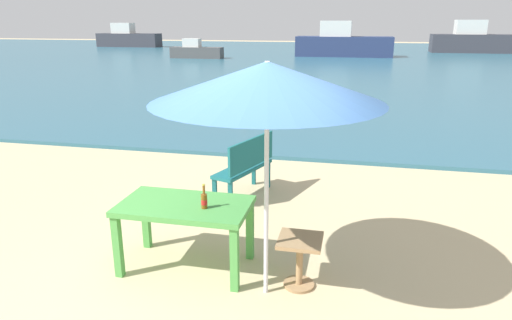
{
  "coord_description": "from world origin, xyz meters",
  "views": [
    {
      "loc": [
        1.13,
        -3.46,
        2.64
      ],
      "look_at": [
        -0.3,
        3.0,
        0.6
      ],
      "focal_mm": 31.84,
      "sensor_mm": 36.0,
      "label": 1
    }
  ],
  "objects_px": {
    "swimmer_person": "(245,109)",
    "boat_tanker": "(196,51)",
    "patio_umbrella": "(267,82)",
    "boat_cargo_ship": "(476,41)",
    "beer_bottle_amber": "(204,200)",
    "picnic_table_green": "(185,213)",
    "side_table_wood": "(300,255)",
    "boat_sailboat": "(128,38)",
    "bench_teal_center": "(247,164)",
    "boat_barge": "(343,44)"
  },
  "relations": [
    {
      "from": "swimmer_person",
      "to": "boat_tanker",
      "type": "xyz_separation_m",
      "value": [
        -8.26,
        19.06,
        0.33
      ]
    },
    {
      "from": "patio_umbrella",
      "to": "boat_cargo_ship",
      "type": "distance_m",
      "value": 39.38
    },
    {
      "from": "beer_bottle_amber",
      "to": "picnic_table_green",
      "type": "bearing_deg",
      "value": 163.27
    },
    {
      "from": "side_table_wood",
      "to": "boat_sailboat",
      "type": "bearing_deg",
      "value": 119.55
    },
    {
      "from": "side_table_wood",
      "to": "boat_tanker",
      "type": "bearing_deg",
      "value": 111.65
    },
    {
      "from": "bench_teal_center",
      "to": "side_table_wood",
      "type": "bearing_deg",
      "value": -64.28
    },
    {
      "from": "boat_cargo_ship",
      "to": "boat_barge",
      "type": "relative_size",
      "value": 1.03
    },
    {
      "from": "patio_umbrella",
      "to": "boat_sailboat",
      "type": "bearing_deg",
      "value": 119.1
    },
    {
      "from": "bench_teal_center",
      "to": "boat_tanker",
      "type": "height_order",
      "value": "boat_tanker"
    },
    {
      "from": "boat_sailboat",
      "to": "side_table_wood",
      "type": "bearing_deg",
      "value": -60.45
    },
    {
      "from": "boat_sailboat",
      "to": "boat_cargo_ship",
      "type": "distance_m",
      "value": 32.63
    },
    {
      "from": "patio_umbrella",
      "to": "boat_sailboat",
      "type": "distance_m",
      "value": 45.9
    },
    {
      "from": "side_table_wood",
      "to": "boat_barge",
      "type": "xyz_separation_m",
      "value": [
        -0.73,
        31.16,
        0.65
      ]
    },
    {
      "from": "picnic_table_green",
      "to": "patio_umbrella",
      "type": "relative_size",
      "value": 0.61
    },
    {
      "from": "beer_bottle_amber",
      "to": "swimmer_person",
      "type": "xyz_separation_m",
      "value": [
        -1.56,
        8.21,
        -0.61
      ]
    },
    {
      "from": "patio_umbrella",
      "to": "side_table_wood",
      "type": "distance_m",
      "value": 1.8
    },
    {
      "from": "beer_bottle_amber",
      "to": "bench_teal_center",
      "type": "xyz_separation_m",
      "value": [
        -0.09,
        2.27,
        -0.31
      ]
    },
    {
      "from": "picnic_table_green",
      "to": "bench_teal_center",
      "type": "height_order",
      "value": "bench_teal_center"
    },
    {
      "from": "bench_teal_center",
      "to": "boat_barge",
      "type": "distance_m",
      "value": 28.86
    },
    {
      "from": "boat_cargo_ship",
      "to": "bench_teal_center",
      "type": "bearing_deg",
      "value": -107.27
    },
    {
      "from": "boat_cargo_ship",
      "to": "boat_barge",
      "type": "height_order",
      "value": "boat_cargo_ship"
    },
    {
      "from": "boat_barge",
      "to": "beer_bottle_amber",
      "type": "bearing_deg",
      "value": -90.54
    },
    {
      "from": "patio_umbrella",
      "to": "boat_tanker",
      "type": "relative_size",
      "value": 0.62
    },
    {
      "from": "boat_barge",
      "to": "boat_sailboat",
      "type": "bearing_deg",
      "value": 158.23
    },
    {
      "from": "picnic_table_green",
      "to": "swimmer_person",
      "type": "distance_m",
      "value": 8.25
    },
    {
      "from": "swimmer_person",
      "to": "boat_barge",
      "type": "height_order",
      "value": "boat_barge"
    },
    {
      "from": "swimmer_person",
      "to": "boat_sailboat",
      "type": "xyz_separation_m",
      "value": [
        -20.05,
        31.66,
        0.69
      ]
    },
    {
      "from": "swimmer_person",
      "to": "boat_sailboat",
      "type": "distance_m",
      "value": 37.48
    },
    {
      "from": "side_table_wood",
      "to": "swimmer_person",
      "type": "relative_size",
      "value": 1.32
    },
    {
      "from": "bench_teal_center",
      "to": "boat_sailboat",
      "type": "bearing_deg",
      "value": 119.78
    },
    {
      "from": "boat_tanker",
      "to": "boat_barge",
      "type": "distance_m",
      "value": 10.83
    },
    {
      "from": "boat_tanker",
      "to": "beer_bottle_amber",
      "type": "bearing_deg",
      "value": -70.19
    },
    {
      "from": "patio_umbrella",
      "to": "boat_barge",
      "type": "distance_m",
      "value": 31.37
    },
    {
      "from": "picnic_table_green",
      "to": "side_table_wood",
      "type": "xyz_separation_m",
      "value": [
        1.27,
        -0.12,
        -0.3
      ]
    },
    {
      "from": "patio_umbrella",
      "to": "bench_teal_center",
      "type": "relative_size",
      "value": 1.84
    },
    {
      "from": "beer_bottle_amber",
      "to": "boat_barge",
      "type": "relative_size",
      "value": 0.04
    },
    {
      "from": "side_table_wood",
      "to": "bench_teal_center",
      "type": "relative_size",
      "value": 0.43
    },
    {
      "from": "patio_umbrella",
      "to": "swimmer_person",
      "type": "bearing_deg",
      "value": 105.03
    },
    {
      "from": "boat_sailboat",
      "to": "boat_tanker",
      "type": "relative_size",
      "value": 1.74
    },
    {
      "from": "picnic_table_green",
      "to": "patio_umbrella",
      "type": "xyz_separation_m",
      "value": [
        0.95,
        -0.31,
        1.47
      ]
    },
    {
      "from": "boat_barge",
      "to": "boat_tanker",
      "type": "bearing_deg",
      "value": -159.16
    },
    {
      "from": "swimmer_person",
      "to": "boat_cargo_ship",
      "type": "bearing_deg",
      "value": 67.07
    },
    {
      "from": "boat_sailboat",
      "to": "boat_tanker",
      "type": "height_order",
      "value": "boat_sailboat"
    },
    {
      "from": "picnic_table_green",
      "to": "swimmer_person",
      "type": "bearing_deg",
      "value": 99.17
    },
    {
      "from": "boat_tanker",
      "to": "bench_teal_center",
      "type": "bearing_deg",
      "value": -68.74
    },
    {
      "from": "side_table_wood",
      "to": "swimmer_person",
      "type": "xyz_separation_m",
      "value": [
        -2.58,
        8.25,
        -0.11
      ]
    },
    {
      "from": "bench_teal_center",
      "to": "patio_umbrella",
      "type": "bearing_deg",
      "value": -72.26
    },
    {
      "from": "beer_bottle_amber",
      "to": "boat_cargo_ship",
      "type": "height_order",
      "value": "boat_cargo_ship"
    },
    {
      "from": "bench_teal_center",
      "to": "boat_cargo_ship",
      "type": "distance_m",
      "value": 37.19
    },
    {
      "from": "beer_bottle_amber",
      "to": "boat_cargo_ship",
      "type": "relative_size",
      "value": 0.04
    }
  ]
}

